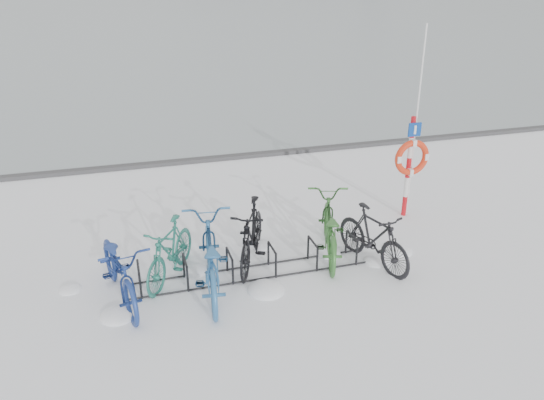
% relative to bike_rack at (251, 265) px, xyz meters
% --- Properties ---
extents(ground, '(900.00, 900.00, 0.00)m').
position_rel_bike_rack_xyz_m(ground, '(0.00, 0.00, -0.18)').
color(ground, white).
rests_on(ground, ground).
extents(quay_edge, '(400.00, 0.25, 0.10)m').
position_rel_bike_rack_xyz_m(quay_edge, '(0.00, 5.90, -0.13)').
color(quay_edge, '#3F3F42').
rests_on(quay_edge, ground).
extents(bike_rack, '(4.00, 0.48, 0.46)m').
position_rel_bike_rack_xyz_m(bike_rack, '(0.00, 0.00, 0.00)').
color(bike_rack, black).
rests_on(bike_rack, ground).
extents(lifebuoy_station, '(0.73, 0.22, 3.78)m').
position_rel_bike_rack_xyz_m(lifebuoy_station, '(3.61, 1.30, 1.09)').
color(lifebuoy_station, red).
rests_on(lifebuoy_station, ground).
extents(bike_0, '(1.11, 2.17, 1.09)m').
position_rel_bike_rack_xyz_m(bike_0, '(-2.07, -0.10, 0.36)').
color(bike_0, navy).
rests_on(bike_0, ground).
extents(bike_1, '(1.29, 1.69, 1.01)m').
position_rel_bike_rack_xyz_m(bike_1, '(-1.28, 0.30, 0.33)').
color(bike_1, '#236E5F').
rests_on(bike_1, ground).
extents(bike_2, '(1.06, 2.32, 1.18)m').
position_rel_bike_rack_xyz_m(bike_2, '(-0.72, -0.23, 0.41)').
color(bike_2, '#2D669F').
rests_on(bike_2, ground).
extents(bike_3, '(1.26, 1.91, 1.12)m').
position_rel_bike_rack_xyz_m(bike_3, '(0.11, 0.40, 0.38)').
color(bike_3, black).
rests_on(bike_3, ground).
extents(bike_4, '(1.33, 2.20, 1.09)m').
position_rel_bike_rack_xyz_m(bike_4, '(1.49, 0.30, 0.36)').
color(bike_4, '#336A2D').
rests_on(bike_4, ground).
extents(bike_5, '(0.95, 1.80, 1.04)m').
position_rel_bike_rack_xyz_m(bike_5, '(2.09, -0.22, 0.34)').
color(bike_5, black).
rests_on(bike_5, ground).
extents(snow_drifts, '(6.05, 1.94, 0.21)m').
position_rel_bike_rack_xyz_m(snow_drifts, '(0.27, -0.07, -0.18)').
color(snow_drifts, white).
rests_on(snow_drifts, ground).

